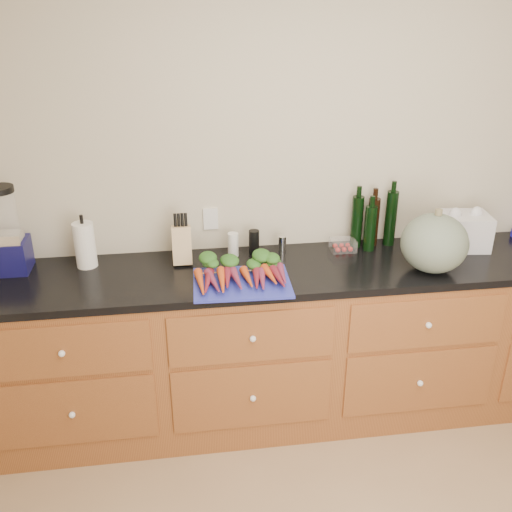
{
  "coord_description": "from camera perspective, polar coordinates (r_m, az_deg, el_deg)",
  "views": [
    {
      "loc": [
        -0.76,
        -1.35,
        2.24
      ],
      "look_at": [
        -0.4,
        1.2,
        1.06
      ],
      "focal_mm": 40.0,
      "sensor_mm": 36.0,
      "label": 1
    }
  ],
  "objects": [
    {
      "name": "blender_appliance",
      "position": [
        3.14,
        -23.63,
        1.92
      ],
      "size": [
        0.18,
        0.18,
        0.45
      ],
      "color": "#100F48",
      "rests_on": "countertop"
    },
    {
      "name": "cabinets",
      "position": [
        3.28,
        6.82,
        -8.61
      ],
      "size": [
        3.6,
        0.64,
        0.9
      ],
      "color": "brown",
      "rests_on": "ground"
    },
    {
      "name": "grocery_bag",
      "position": [
        3.4,
        20.0,
        2.36
      ],
      "size": [
        0.29,
        0.25,
        0.2
      ],
      "primitive_type": null,
      "rotation": [
        0.0,
        0.0,
        -0.13
      ],
      "color": "white",
      "rests_on": "countertop"
    },
    {
      "name": "grinder_pepper",
      "position": [
        3.11,
        -0.2,
        1.33
      ],
      "size": [
        0.06,
        0.06,
        0.14
      ],
      "primitive_type": "cylinder",
      "color": "black",
      "rests_on": "countertop"
    },
    {
      "name": "canister_chrome",
      "position": [
        3.14,
        2.64,
        1.13
      ],
      "size": [
        0.04,
        0.04,
        0.1
      ],
      "primitive_type": "cylinder",
      "color": "silver",
      "rests_on": "countertop"
    },
    {
      "name": "knife_block",
      "position": [
        3.04,
        -7.42,
        1.12
      ],
      "size": [
        0.1,
        0.1,
        0.2
      ],
      "primitive_type": "cube",
      "color": "tan",
      "rests_on": "countertop"
    },
    {
      "name": "paper_towel",
      "position": [
        3.09,
        -16.74,
        1.06
      ],
      "size": [
        0.11,
        0.11,
        0.24
      ],
      "primitive_type": "cylinder",
      "color": "white",
      "rests_on": "countertop"
    },
    {
      "name": "countertop",
      "position": [
        3.06,
        7.23,
        -1.18
      ],
      "size": [
        3.64,
        0.62,
        0.04
      ],
      "primitive_type": "cube",
      "color": "black",
      "rests_on": "cabinets"
    },
    {
      "name": "squash",
      "position": [
        3.04,
        17.41,
        1.23
      ],
      "size": [
        0.34,
        0.34,
        0.3
      ],
      "primitive_type": "ellipsoid",
      "color": "#526252",
      "rests_on": "countertop"
    },
    {
      "name": "grinder_salt",
      "position": [
        3.1,
        -2.3,
        1.13
      ],
      "size": [
        0.06,
        0.06,
        0.13
      ],
      "primitive_type": "cylinder",
      "color": "white",
      "rests_on": "countertop"
    },
    {
      "name": "cutting_board",
      "position": [
        2.82,
        -1.42,
        -2.7
      ],
      "size": [
        0.49,
        0.38,
        0.01
      ],
      "primitive_type": "cube",
      "rotation": [
        0.0,
        0.0,
        -0.04
      ],
      "color": "#2831B0",
      "rests_on": "countertop"
    },
    {
      "name": "tomato_box",
      "position": [
        3.22,
        8.69,
        1.09
      ],
      "size": [
        0.14,
        0.11,
        0.06
      ],
      "primitive_type": "cube",
      "color": "white",
      "rests_on": "countertop"
    },
    {
      "name": "wall_back",
      "position": [
        3.21,
        6.11,
        7.44
      ],
      "size": [
        4.1,
        0.05,
        2.6
      ],
      "primitive_type": "cube",
      "color": "beige",
      "rests_on": "ground"
    },
    {
      "name": "bottles",
      "position": [
        3.27,
        11.63,
        3.32
      ],
      "size": [
        0.26,
        0.13,
        0.31
      ],
      "color": "black",
      "rests_on": "countertop"
    },
    {
      "name": "carrots",
      "position": [
        2.84,
        -1.53,
        -1.72
      ],
      "size": [
        0.45,
        0.33,
        0.06
      ],
      "color": "#DE4E1A",
      "rests_on": "cutting_board"
    }
  ]
}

